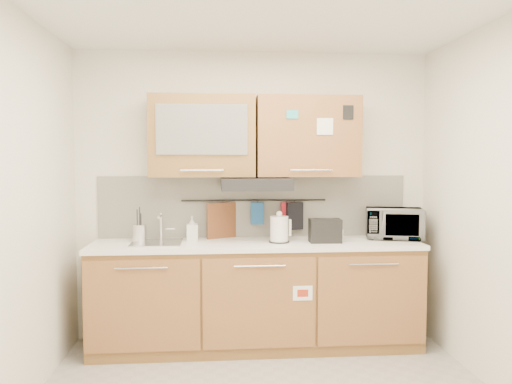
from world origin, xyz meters
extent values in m
plane|color=silver|center=(0.00, 1.50, 1.30)|extent=(3.20, 0.00, 3.20)
plane|color=silver|center=(-1.60, 0.00, 1.30)|extent=(0.00, 3.00, 3.00)
cube|color=olive|center=(0.00, 1.20, 0.44)|extent=(2.80, 0.60, 0.88)
cube|color=black|center=(0.00, 1.20, 0.05)|extent=(2.80, 0.54, 0.10)
cube|color=#A46D3A|center=(-0.93, 0.89, 0.47)|extent=(0.91, 0.02, 0.74)
cylinder|color=silver|center=(-0.93, 0.86, 0.78)|extent=(0.41, 0.01, 0.01)
cube|color=#A46D3A|center=(0.00, 0.89, 0.47)|extent=(0.91, 0.02, 0.74)
cylinder|color=silver|center=(0.00, 0.86, 0.78)|extent=(0.41, 0.01, 0.01)
cube|color=#A46D3A|center=(0.93, 0.89, 0.47)|extent=(0.91, 0.02, 0.74)
cylinder|color=silver|center=(0.93, 0.86, 0.78)|extent=(0.41, 0.01, 0.01)
cube|color=white|center=(0.00, 1.19, 0.90)|extent=(2.82, 0.62, 0.04)
cube|color=silver|center=(0.00, 1.49, 1.20)|extent=(2.80, 0.02, 0.56)
cube|color=olive|center=(-0.46, 1.32, 1.83)|extent=(0.90, 0.35, 0.70)
cube|color=silver|center=(-0.46, 1.14, 1.88)|extent=(0.76, 0.02, 0.42)
cube|color=#A46D3A|center=(0.46, 1.32, 1.83)|extent=(0.90, 0.35, 0.70)
cube|color=white|center=(0.58, 1.14, 1.91)|extent=(0.14, 0.00, 0.14)
cube|color=black|center=(0.00, 1.25, 1.42)|extent=(0.60, 0.46, 0.10)
cube|color=silver|center=(-0.85, 1.20, 0.92)|extent=(0.42, 0.40, 0.03)
cylinder|color=silver|center=(-0.83, 1.36, 1.04)|extent=(0.03, 0.03, 0.24)
cylinder|color=silver|center=(-0.83, 1.28, 1.14)|extent=(0.02, 0.18, 0.02)
cylinder|color=black|center=(0.00, 1.45, 1.26)|extent=(1.30, 0.02, 0.02)
cylinder|color=silver|center=(-1.00, 1.27, 1.00)|extent=(0.12, 0.12, 0.15)
cylinder|color=black|center=(-1.02, 1.28, 1.06)|extent=(0.01, 0.01, 0.28)
cylinder|color=black|center=(-0.99, 1.25, 1.05)|extent=(0.01, 0.01, 0.25)
cylinder|color=black|center=(-1.00, 1.29, 1.07)|extent=(0.01, 0.01, 0.30)
cylinder|color=black|center=(-1.02, 1.25, 1.03)|extent=(0.01, 0.01, 0.22)
cylinder|color=silver|center=(0.19, 1.15, 1.03)|extent=(0.19, 0.19, 0.23)
sphere|color=silver|center=(0.19, 1.15, 1.17)|extent=(0.05, 0.05, 0.05)
cube|color=silver|center=(0.29, 1.18, 1.04)|extent=(0.03, 0.04, 0.14)
cylinder|color=black|center=(0.19, 1.15, 0.93)|extent=(0.17, 0.17, 0.01)
cube|color=black|center=(0.59, 1.13, 1.02)|extent=(0.27, 0.16, 0.20)
cube|color=black|center=(0.54, 1.13, 1.11)|extent=(0.08, 0.12, 0.01)
cube|color=black|center=(0.63, 1.13, 1.11)|extent=(0.08, 0.12, 0.01)
imported|color=#999999|center=(1.25, 1.28, 1.06)|extent=(0.56, 0.44, 0.27)
imported|color=#999999|center=(-0.56, 1.32, 1.03)|extent=(0.10, 0.11, 0.21)
cube|color=brown|center=(-0.28, 1.44, 1.05)|extent=(0.29, 0.15, 0.38)
cube|color=#1E4D89|center=(0.03, 1.44, 1.14)|extent=(0.12, 0.05, 0.20)
cube|color=black|center=(0.37, 1.44, 1.11)|extent=(0.17, 0.09, 0.25)
cube|color=#B01723|center=(0.30, 1.44, 1.17)|extent=(0.12, 0.04, 0.14)
camera|label=1|loc=(-0.34, -3.05, 1.63)|focal=35.00mm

